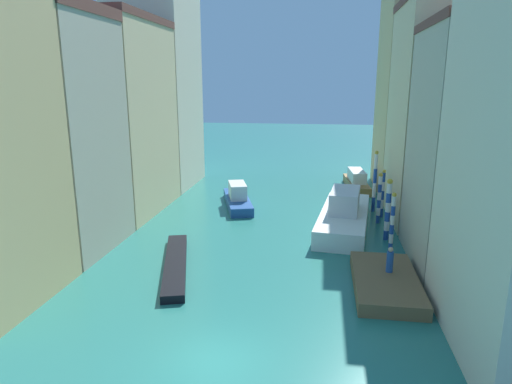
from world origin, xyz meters
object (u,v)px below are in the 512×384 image
mooring_pole_2 (379,198)px  motorboat_0 (238,198)px  mooring_pole_1 (388,209)px  mooring_pole_0 (392,222)px  mooring_pole_3 (383,193)px  waterfront_dock (385,282)px  motorboat_1 (356,181)px  vaporetto_white (344,215)px  mooring_pole_4 (375,181)px  person_on_dock (390,260)px  gondola_black (176,264)px

mooring_pole_2 → motorboat_0: mooring_pole_2 is taller
mooring_pole_1 → mooring_pole_0: bearing=-91.0°
mooring_pole_3 → waterfront_dock: bearing=-95.9°
mooring_pole_2 → motorboat_1: (-0.85, 11.43, -1.28)m
vaporetto_white → mooring_pole_4: bearing=61.2°
mooring_pole_3 → mooring_pole_2: bearing=-105.5°
waterfront_dock → vaporetto_white: bearing=100.0°
motorboat_0 → person_on_dock: bearing=-52.1°
mooring_pole_3 → motorboat_0: mooring_pole_3 is taller
mooring_pole_4 → motorboat_1: (-0.83, 8.16, -1.86)m
mooring_pole_2 → vaporetto_white: size_ratio=0.35×
gondola_black → waterfront_dock: bearing=-4.4°
mooring_pole_3 → motorboat_0: 12.18m
mooring_pole_3 → mooring_pole_1: bearing=-93.4°
mooring_pole_3 → mooring_pole_0: bearing=-92.7°
person_on_dock → mooring_pole_1: (0.78, 7.11, 0.87)m
mooring_pole_4 → vaporetto_white: bearing=-118.8°
waterfront_dock → motorboat_1: motorboat_1 is taller
vaporetto_white → motorboat_0: size_ratio=1.48×
person_on_dock → mooring_pole_4: (0.63, 14.09, 1.28)m
waterfront_dock → motorboat_1: bearing=89.9°
motorboat_0 → vaporetto_white: bearing=-27.6°
vaporetto_white → gondola_black: (-10.01, -9.00, -0.73)m
vaporetto_white → mooring_pole_2: bearing=29.5°
mooring_pole_4 → vaporetto_white: (-2.61, -4.76, -1.65)m
mooring_pole_1 → motorboat_0: 13.65m
mooring_pole_4 → mooring_pole_3: bearing=-73.8°
mooring_pole_0 → mooring_pole_1: mooring_pole_1 is taller
waterfront_dock → motorboat_1: size_ratio=0.90×
mooring_pole_4 → motorboat_1: size_ratio=0.69×
waterfront_dock → mooring_pole_4: (0.87, 14.67, 2.26)m
mooring_pole_2 → motorboat_0: bearing=164.7°
motorboat_0 → waterfront_dock: bearing=-53.8°
mooring_pole_0 → mooring_pole_1: 2.38m
person_on_dock → gondola_black: person_on_dock is taller
mooring_pole_0 → mooring_pole_4: 9.37m
motorboat_0 → motorboat_1: bearing=37.6°
person_on_dock → mooring_pole_0: mooring_pole_0 is taller
vaporetto_white → mooring_pole_0: bearing=-59.3°
mooring_pole_2 → gondola_black: mooring_pole_2 is taller
mooring_pole_4 → motorboat_0: size_ratio=0.68×
person_on_dock → mooring_pole_3: mooring_pole_3 is taller
gondola_black → motorboat_0: (1.09, 13.66, 0.48)m
gondola_black → motorboat_1: bearing=61.7°
mooring_pole_1 → motorboat_0: mooring_pole_1 is taller
mooring_pole_2 → gondola_black: 16.53m
mooring_pole_0 → mooring_pole_2: mooring_pole_2 is taller
gondola_black → mooring_pole_0: bearing=19.1°
mooring_pole_0 → mooring_pole_3: mooring_pole_0 is taller
vaporetto_white → motorboat_1: (1.78, 12.92, -0.21)m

